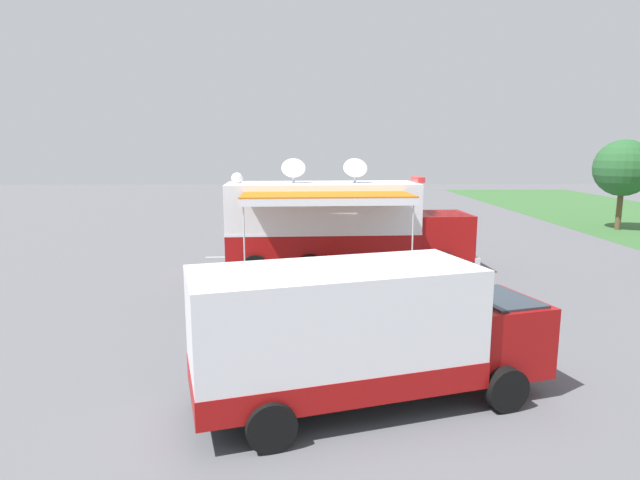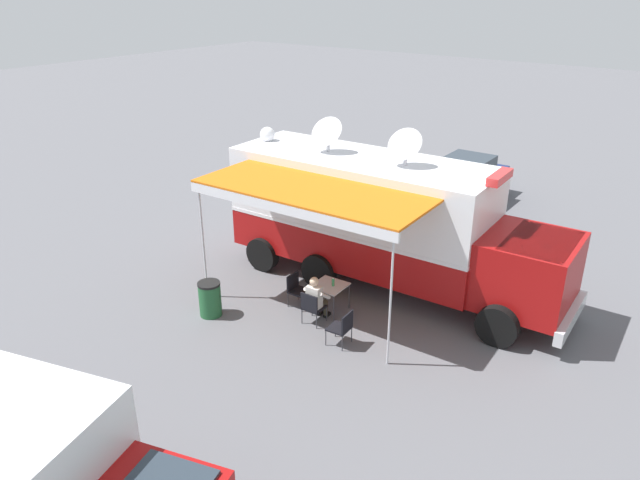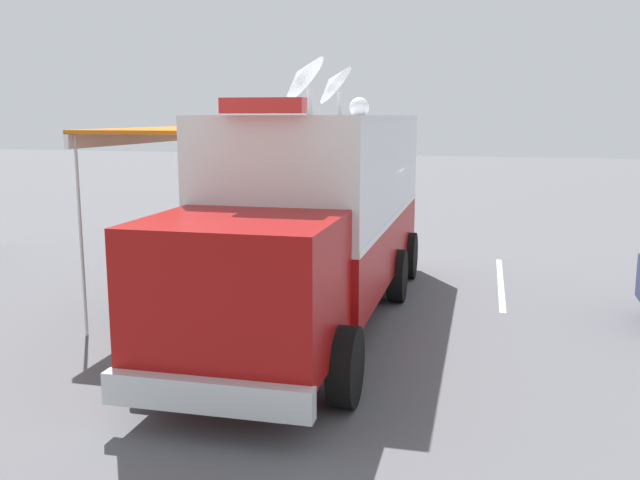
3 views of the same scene
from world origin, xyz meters
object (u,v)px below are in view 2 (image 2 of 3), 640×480
Objects in this scene: water_bottle at (333,282)px; seated_responder at (316,298)px; folding_chair_spare_by_truck at (343,326)px; folding_chair_at_table at (312,306)px; command_truck at (384,218)px; folding_chair_beside_table at (297,287)px; car_behind_truck at (466,180)px; folding_table at (329,287)px; trash_bin at (210,299)px.

water_bottle is 0.18× the size of seated_responder.
folding_chair_at_table is at bearing -105.58° from folding_chair_spare_by_truck.
command_truck reaches higher than water_bottle.
folding_chair_spare_by_truck is at bearing 67.59° from folding_chair_beside_table.
seated_responder is (0.63, -0.06, -0.18)m from water_bottle.
command_truck is 2.27× the size of car_behind_truck.
water_bottle reaches higher than folding_chair_at_table.
folding_table is 0.82m from folding_chair_at_table.
folding_chair_spare_by_truck is at bearing 66.12° from seated_responder.
command_truck is 11.51× the size of folding_table.
seated_responder reaches higher than trash_bin.
water_bottle is at bearing 129.90° from trash_bin.
car_behind_truck reaches higher than folding_table.
folding_chair_spare_by_truck is 10.90m from car_behind_truck.
folding_chair_at_table is 0.96× the size of trash_bin.
car_behind_truck is (-9.91, 0.24, 0.37)m from folding_chair_beside_table.
folding_chair_at_table is (2.90, -0.23, -1.43)m from command_truck.
folding_table is at bearing -79.21° from water_bottle.
command_truck is 5.04m from trash_bin.
folding_chair_at_table is at bearing 59.89° from folding_chair_beside_table.
folding_chair_at_table is 0.23m from seated_responder.
car_behind_truck reaches higher than water_bottle.
folding_chair_beside_table is at bearing -72.63° from water_bottle.
folding_chair_at_table is at bearing -3.52° from water_bottle.
folding_chair_beside_table is 2.22m from trash_bin.
car_behind_truck reaches higher than folding_chair_at_table.
car_behind_truck reaches higher than folding_chair_beside_table.
water_bottle is at bearing -136.41° from folding_chair_spare_by_truck.
trash_bin is (1.70, -1.44, -0.06)m from folding_chair_beside_table.
water_bottle is 0.25× the size of trash_bin.
car_behind_truck is (-10.43, -0.65, 0.37)m from folding_chair_at_table.
folding_chair_spare_by_truck is (3.21, 0.90, -1.43)m from command_truck.
folding_table is at bearing 3.60° from car_behind_truck.
trash_bin reaches higher than folding_chair_spare_by_truck.
trash_bin is at bearing -63.27° from folding_chair_at_table.
folding_chair_spare_by_truck is at bearing 46.62° from folding_table.
water_bottle is 0.66m from seated_responder.
folding_chair_beside_table is at bearing -71.88° from folding_table.
trash_bin is at bearing -59.61° from seated_responder.
command_truck is 2.47m from folding_table.
trash_bin is at bearing -32.24° from command_truck.
folding_chair_at_table is at bearing -4.61° from command_truck.
folding_chair_beside_table is 0.96× the size of trash_bin.
folding_chair_beside_table is at bearing -112.41° from folding_chair_spare_by_truck.
folding_chair_spare_by_truck is at bearing 43.59° from water_bottle.
water_bottle is 0.05× the size of car_behind_truck.
folding_chair_spare_by_truck is (0.84, 2.03, 0.00)m from folding_chair_beside_table.
command_truck is 10.53× the size of trash_bin.
car_behind_truck reaches higher than trash_bin.
command_truck reaches higher than trash_bin.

